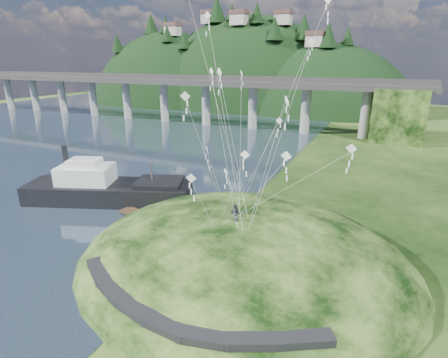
% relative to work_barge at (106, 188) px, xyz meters
% --- Properties ---
extents(ground, '(320.00, 320.00, 0.00)m').
position_rel_work_barge_xyz_m(ground, '(15.91, -8.33, -2.06)').
color(ground, black).
rests_on(ground, ground).
extents(water, '(240.00, 240.00, 0.00)m').
position_rel_work_barge_xyz_m(water, '(-56.09, 21.67, -2.05)').
color(water, '#293A4B').
rests_on(water, ground).
extents(grass_hill, '(36.00, 32.00, 13.00)m').
position_rel_work_barge_xyz_m(grass_hill, '(23.91, -6.33, -3.56)').
color(grass_hill, black).
rests_on(grass_hill, ground).
extents(footpath, '(22.29, 5.84, 0.83)m').
position_rel_work_barge_xyz_m(footpath, '(23.37, -18.08, 0.03)').
color(footpath, black).
rests_on(footpath, ground).
extents(bridge, '(160.00, 11.00, 15.00)m').
position_rel_work_barge_xyz_m(bridge, '(-10.55, 61.73, 7.65)').
color(bridge, '#2D2B2B').
rests_on(bridge, ground).
extents(far_ridge, '(153.00, 70.00, 94.50)m').
position_rel_work_barge_xyz_m(far_ridge, '(-27.67, 113.84, -9.49)').
color(far_ridge, black).
rests_on(far_ridge, ground).
extents(work_barge, '(24.18, 14.32, 8.20)m').
position_rel_work_barge_xyz_m(work_barge, '(0.00, 0.00, 0.00)').
color(work_barge, black).
rests_on(work_barge, ground).
extents(wooden_dock, '(12.36, 4.51, 0.87)m').
position_rel_work_barge_xyz_m(wooden_dock, '(10.83, -3.28, -1.67)').
color(wooden_dock, '#322014').
rests_on(wooden_dock, ground).
extents(kite_flyers, '(1.56, 2.16, 1.95)m').
position_rel_work_barge_xyz_m(kite_flyers, '(23.09, -6.57, 3.87)').
color(kite_flyers, '#22232E').
rests_on(kite_flyers, ground).
extents(kite_swarm, '(15.33, 17.62, 20.83)m').
position_rel_work_barge_xyz_m(kite_swarm, '(24.43, -6.94, 14.36)').
color(kite_swarm, white).
rests_on(kite_swarm, ground).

